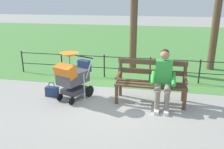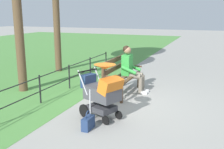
% 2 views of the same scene
% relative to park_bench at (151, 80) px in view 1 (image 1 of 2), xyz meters
% --- Properties ---
extents(ground_plane, '(60.00, 60.00, 0.00)m').
position_rel_park_bench_xyz_m(ground_plane, '(0.79, 0.12, -0.53)').
color(ground_plane, '#9E9B93').
extents(grass_lawn, '(40.00, 16.00, 0.01)m').
position_rel_park_bench_xyz_m(grass_lawn, '(0.79, -8.68, -0.52)').
color(grass_lawn, '#518E42').
rests_on(grass_lawn, ground).
extents(park_bench, '(1.60, 0.61, 0.96)m').
position_rel_park_bench_xyz_m(park_bench, '(0.00, 0.00, 0.00)').
color(park_bench, brown).
rests_on(park_bench, ground).
extents(person_on_bench, '(0.53, 0.74, 1.28)m').
position_rel_park_bench_xyz_m(person_on_bench, '(-0.27, 0.22, 0.15)').
color(person_on_bench, slate).
rests_on(person_on_bench, ground).
extents(stroller, '(0.78, 1.00, 1.15)m').
position_rel_park_bench_xyz_m(stroller, '(1.81, 0.27, 0.07)').
color(stroller, black).
rests_on(stroller, ground).
extents(handbag, '(0.32, 0.14, 0.37)m').
position_rel_park_bench_xyz_m(handbag, '(2.39, 0.22, -0.40)').
color(handbag, navy).
rests_on(handbag, ground).
extents(park_fence, '(6.96, 0.04, 0.70)m').
position_rel_park_bench_xyz_m(park_fence, '(0.79, -1.51, -0.11)').
color(park_fence, black).
rests_on(park_fence, ground).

